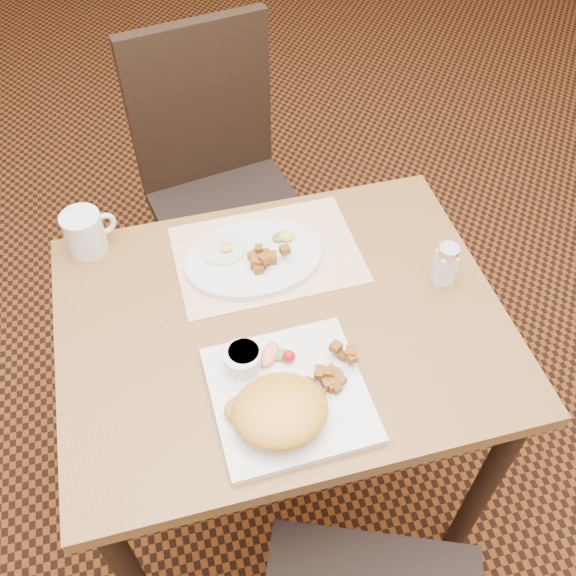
# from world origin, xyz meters

# --- Properties ---
(ground) EXTENTS (8.00, 8.00, 0.00)m
(ground) POSITION_xyz_m (0.00, 0.00, 0.00)
(ground) COLOR black
(ground) RESTS_ON ground
(table) EXTENTS (0.90, 0.70, 0.75)m
(table) POSITION_xyz_m (0.00, 0.00, 0.64)
(table) COLOR brown
(table) RESTS_ON ground
(chair_far) EXTENTS (0.49, 0.50, 0.97)m
(chair_far) POSITION_xyz_m (-0.01, 0.72, 0.54)
(chair_far) COLOR black
(chair_far) RESTS_ON ground
(placemat) EXTENTS (0.40, 0.29, 0.00)m
(placemat) POSITION_xyz_m (0.01, 0.18, 0.75)
(placemat) COLOR white
(placemat) RESTS_ON table
(plate_square) EXTENTS (0.29, 0.29, 0.02)m
(plate_square) POSITION_xyz_m (-0.03, -0.18, 0.76)
(plate_square) COLOR silver
(plate_square) RESTS_ON table
(plate_oval) EXTENTS (0.32, 0.25, 0.02)m
(plate_oval) POSITION_xyz_m (-0.02, 0.17, 0.76)
(plate_oval) COLOR silver
(plate_oval) RESTS_ON placemat
(hollandaise_mound) EXTENTS (0.18, 0.15, 0.06)m
(hollandaise_mound) POSITION_xyz_m (-0.06, -0.23, 0.80)
(hollandaise_mound) COLOR gold
(hollandaise_mound) RESTS_ON plate_square
(ramekin) EXTENTS (0.07, 0.07, 0.04)m
(ramekin) POSITION_xyz_m (-0.10, -0.10, 0.79)
(ramekin) COLOR silver
(ramekin) RESTS_ON plate_square
(garnish_sq) EXTENTS (0.08, 0.07, 0.03)m
(garnish_sq) POSITION_xyz_m (-0.04, -0.10, 0.78)
(garnish_sq) COLOR #387223
(garnish_sq) RESTS_ON plate_square
(fried_egg) EXTENTS (0.10, 0.10, 0.02)m
(fried_egg) POSITION_xyz_m (-0.08, 0.20, 0.77)
(fried_egg) COLOR white
(fried_egg) RESTS_ON plate_oval
(garnish_ov) EXTENTS (0.05, 0.04, 0.02)m
(garnish_ov) POSITION_xyz_m (0.06, 0.20, 0.78)
(garnish_ov) COLOR #387223
(garnish_ov) RESTS_ON plate_oval
(salt_shaker) EXTENTS (0.04, 0.04, 0.10)m
(salt_shaker) POSITION_xyz_m (0.35, 0.02, 0.80)
(salt_shaker) COLOR white
(salt_shaker) RESTS_ON table
(coffee_mug) EXTENTS (0.12, 0.09, 0.10)m
(coffee_mug) POSITION_xyz_m (-0.36, 0.30, 0.80)
(coffee_mug) COLOR silver
(coffee_mug) RESTS_ON table
(home_fries_sq) EXTENTS (0.12, 0.11, 0.03)m
(home_fries_sq) POSITION_xyz_m (0.05, -0.17, 0.78)
(home_fries_sq) COLOR brown
(home_fries_sq) RESTS_ON plate_square
(home_fries_ov) EXTENTS (0.09, 0.06, 0.04)m
(home_fries_ov) POSITION_xyz_m (-0.00, 0.14, 0.78)
(home_fries_ov) COLOR brown
(home_fries_ov) RESTS_ON plate_oval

